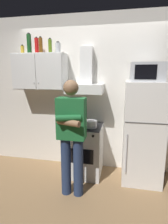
% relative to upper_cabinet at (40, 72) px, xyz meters
% --- Properties ---
extents(ground_plane, '(7.00, 7.00, 0.00)m').
position_rel_upper_cabinet_xyz_m(ground_plane, '(0.85, -0.37, -1.75)').
color(ground_plane, olive).
extents(back_wall_tiled, '(4.80, 0.10, 2.70)m').
position_rel_upper_cabinet_xyz_m(back_wall_tiled, '(0.85, 0.23, -0.40)').
color(back_wall_tiled, silver).
rests_on(back_wall_tiled, ground_plane).
extents(upper_cabinet, '(0.90, 0.37, 0.60)m').
position_rel_upper_cabinet_xyz_m(upper_cabinet, '(0.00, 0.00, 0.00)').
color(upper_cabinet, silver).
extents(stove_oven, '(0.60, 0.62, 0.87)m').
position_rel_upper_cabinet_xyz_m(stove_oven, '(0.80, -0.13, -1.32)').
color(stove_oven, silver).
rests_on(stove_oven, ground_plane).
extents(range_hood, '(0.60, 0.44, 0.75)m').
position_rel_upper_cabinet_xyz_m(range_hood, '(0.80, 0.00, -0.15)').
color(range_hood, white).
extents(refrigerator, '(0.60, 0.62, 1.60)m').
position_rel_upper_cabinet_xyz_m(refrigerator, '(1.75, -0.12, -0.95)').
color(refrigerator, white).
rests_on(refrigerator, ground_plane).
extents(microwave, '(0.48, 0.37, 0.28)m').
position_rel_upper_cabinet_xyz_m(microwave, '(1.75, -0.11, -0.01)').
color(microwave, '#B7BABF').
rests_on(microwave, refrigerator).
extents(person_standing, '(0.38, 0.33, 1.64)m').
position_rel_upper_cabinet_xyz_m(person_standing, '(0.75, -0.73, -0.85)').
color(person_standing, navy).
rests_on(person_standing, ground_plane).
extents(cooking_pot, '(0.31, 0.21, 0.11)m').
position_rel_upper_cabinet_xyz_m(cooking_pot, '(0.93, -0.24, -0.82)').
color(cooking_pot, '#B7BABF').
rests_on(cooking_pot, stove_oven).
extents(bottle_beer_brown, '(0.06, 0.06, 0.27)m').
position_rel_upper_cabinet_xyz_m(bottle_beer_brown, '(0.04, -0.01, 0.43)').
color(bottle_beer_brown, brown).
rests_on(bottle_beer_brown, upper_cabinet).
extents(bottle_canister_steel, '(0.09, 0.09, 0.19)m').
position_rel_upper_cabinet_xyz_m(bottle_canister_steel, '(0.32, 0.04, 0.39)').
color(bottle_canister_steel, '#B2B5BA').
rests_on(bottle_canister_steel, upper_cabinet).
extents(bottle_spice_jar, '(0.06, 0.06, 0.15)m').
position_rel_upper_cabinet_xyz_m(bottle_spice_jar, '(-0.32, 0.01, 0.37)').
color(bottle_spice_jar, gold).
rests_on(bottle_spice_jar, upper_cabinet).
extents(bottle_olive_oil, '(0.06, 0.06, 0.25)m').
position_rel_upper_cabinet_xyz_m(bottle_olive_oil, '(0.18, 0.04, 0.42)').
color(bottle_olive_oil, '#4C6B19').
rests_on(bottle_olive_oil, upper_cabinet).
extents(bottle_wine_green, '(0.07, 0.07, 0.33)m').
position_rel_upper_cabinet_xyz_m(bottle_wine_green, '(-0.16, -0.03, 0.46)').
color(bottle_wine_green, '#19471E').
rests_on(bottle_wine_green, upper_cabinet).
extents(bottle_soda_red, '(0.07, 0.07, 0.27)m').
position_rel_upper_cabinet_xyz_m(bottle_soda_red, '(-0.06, 0.03, 0.43)').
color(bottle_soda_red, red).
rests_on(bottle_soda_red, upper_cabinet).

